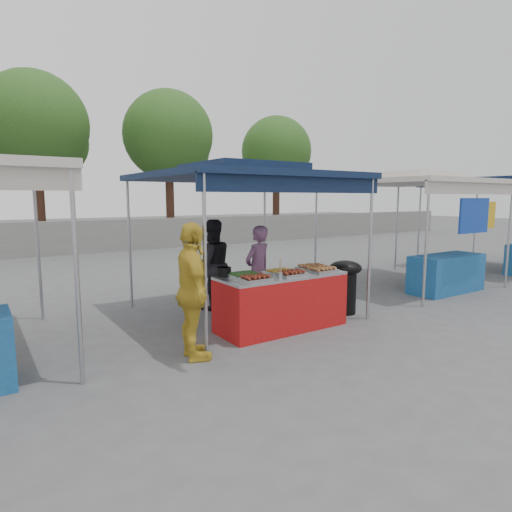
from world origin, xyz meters
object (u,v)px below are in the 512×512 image
vendor_table (281,301)px  vendor_woman (258,270)px  wok_burner (345,282)px  cooking_pot (224,272)px  helper_man (212,265)px  customer_person (193,292)px

vendor_table → vendor_woman: 0.94m
vendor_table → wok_burner: wok_burner is taller
cooking_pot → helper_man: 1.38m
cooking_pot → wok_burner: cooking_pot is taller
vendor_woman → helper_man: 0.92m
vendor_table → vendor_woman: bearing=80.3°
vendor_table → helper_man: helper_man is taller
vendor_woman → customer_person: size_ratio=0.90×
vendor_table → wok_burner: bearing=3.3°
vendor_table → cooking_pot: size_ratio=8.90×
vendor_table → customer_person: customer_person is taller
vendor_woman → helper_man: size_ratio=0.95×
cooking_pot → vendor_woman: bearing=27.8°
vendor_woman → cooking_pot: bearing=12.2°
wok_burner → vendor_woman: vendor_woman is taller
vendor_woman → helper_man: (-0.47, 0.79, 0.04)m
wok_burner → cooking_pot: bearing=171.7°
vendor_table → cooking_pot: 1.01m
wok_burner → customer_person: bearing=-172.5°
helper_man → vendor_table: bearing=104.4°
customer_person → vendor_table: bearing=-64.7°
customer_person → vendor_woman: bearing=-43.4°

